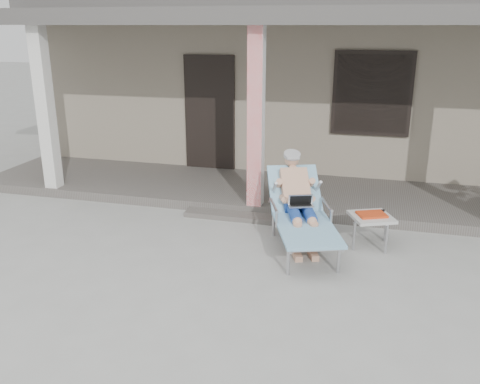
# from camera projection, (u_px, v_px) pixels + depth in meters

# --- Properties ---
(ground) EXTENTS (60.00, 60.00, 0.00)m
(ground) POSITION_uv_depth(u_px,v_px,m) (213.00, 276.00, 5.86)
(ground) COLOR #9E9E99
(ground) RESTS_ON ground
(house) EXTENTS (10.40, 5.40, 3.30)m
(house) POSITION_uv_depth(u_px,v_px,m) (300.00, 77.00, 11.30)
(house) COLOR gray
(house) RESTS_ON ground
(porch_deck) EXTENTS (10.00, 2.00, 0.15)m
(porch_deck) POSITION_uv_depth(u_px,v_px,m) (266.00, 192.00, 8.59)
(porch_deck) COLOR #605B56
(porch_deck) RESTS_ON ground
(porch_overhang) EXTENTS (10.00, 2.30, 2.85)m
(porch_overhang) POSITION_uv_depth(u_px,v_px,m) (269.00, 23.00, 7.69)
(porch_overhang) COLOR silver
(porch_overhang) RESTS_ON porch_deck
(porch_step) EXTENTS (2.00, 0.30, 0.07)m
(porch_step) POSITION_uv_depth(u_px,v_px,m) (251.00, 217.00, 7.54)
(porch_step) COLOR #605B56
(porch_step) RESTS_ON ground
(lounger) EXTENTS (1.24, 1.89, 1.19)m
(lounger) POSITION_uv_depth(u_px,v_px,m) (300.00, 191.00, 6.53)
(lounger) COLOR #B7B7BC
(lounger) RESTS_ON ground
(side_table) EXTENTS (0.66, 0.66, 0.45)m
(side_table) POSITION_uv_depth(u_px,v_px,m) (371.00, 218.00, 6.57)
(side_table) COLOR beige
(side_table) RESTS_ON ground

